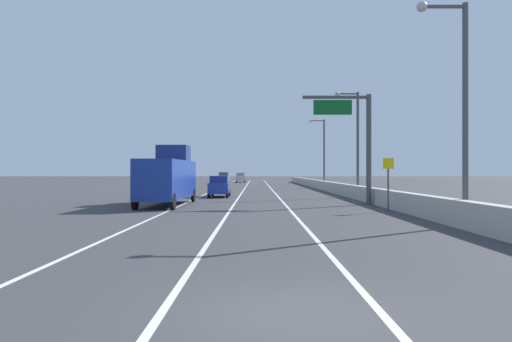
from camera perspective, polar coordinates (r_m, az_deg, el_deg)
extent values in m
plane|color=#38383A|center=(71.72, 0.48, -1.86)|extent=(320.00, 320.00, 0.00)
cube|color=silver|center=(62.92, -4.48, -2.11)|extent=(0.16, 130.00, 0.00)
cube|color=silver|center=(62.74, -1.29, -2.12)|extent=(0.16, 130.00, 0.00)
cube|color=silver|center=(62.75, 1.90, -2.12)|extent=(0.16, 130.00, 0.00)
cube|color=#B2ADA3|center=(48.42, 9.92, -2.08)|extent=(0.60, 120.00, 1.10)
cylinder|color=#47474C|center=(33.85, 13.19, 2.47)|extent=(0.36, 0.36, 7.50)
cube|color=#47474C|center=(33.76, 9.42, 8.54)|extent=(4.50, 0.20, 0.20)
cube|color=#0C5923|center=(33.51, 9.07, 7.39)|extent=(2.60, 0.10, 1.00)
cylinder|color=#4C4C51|center=(28.02, 15.34, -2.21)|extent=(0.10, 0.10, 2.40)
cube|color=yellow|center=(27.96, 15.36, 0.86)|extent=(0.60, 0.04, 0.60)
cylinder|color=#4C4C51|center=(22.00, 23.44, 6.12)|extent=(0.24, 0.24, 9.24)
cube|color=#4C4C51|center=(22.59, 21.24, 17.56)|extent=(1.80, 0.12, 0.12)
sphere|color=beige|center=(22.29, 18.97, 17.79)|extent=(0.44, 0.44, 0.44)
cylinder|color=#4C4C51|center=(43.61, 11.95, 3.05)|extent=(0.24, 0.24, 9.24)
cube|color=#4C4C51|center=(43.91, 10.78, 8.89)|extent=(1.80, 0.12, 0.12)
sphere|color=beige|center=(43.75, 9.61, 8.93)|extent=(0.44, 0.44, 0.44)
cylinder|color=#4C4C51|center=(65.84, 8.08, 2.00)|extent=(0.24, 0.24, 9.24)
cube|color=#4C4C51|center=(66.03, 7.31, 5.88)|extent=(1.80, 0.12, 0.12)
sphere|color=beige|center=(65.93, 6.53, 5.89)|extent=(0.44, 0.44, 0.44)
cube|color=slate|center=(87.16, -3.68, -0.92)|extent=(1.94, 4.25, 1.21)
cube|color=#4D505A|center=(86.73, -3.71, -0.33)|extent=(1.66, 1.93, 0.60)
cylinder|color=black|center=(88.90, -4.12, -1.30)|extent=(0.24, 0.69, 0.68)
cylinder|color=black|center=(88.75, -3.05, -1.30)|extent=(0.24, 0.69, 0.68)
cylinder|color=black|center=(85.61, -4.34, -1.34)|extent=(0.24, 0.69, 0.68)
cylinder|color=black|center=(85.45, -3.23, -1.35)|extent=(0.24, 0.69, 0.68)
cube|color=#1E389E|center=(43.26, -4.22, -1.98)|extent=(1.76, 4.74, 0.93)
cube|color=navy|center=(42.77, -4.26, -0.97)|extent=(1.53, 2.14, 0.60)
cylinder|color=black|center=(45.24, -5.05, -2.49)|extent=(0.23, 0.68, 0.68)
cylinder|color=black|center=(45.15, -3.08, -2.49)|extent=(0.23, 0.68, 0.68)
cylinder|color=black|center=(41.44, -5.47, -2.71)|extent=(0.23, 0.68, 0.68)
cylinder|color=black|center=(41.33, -3.32, -2.72)|extent=(0.23, 0.68, 0.68)
cube|color=#B7B7BC|center=(99.90, -1.74, -0.85)|extent=(1.90, 4.66, 1.07)
cube|color=gray|center=(99.42, -1.75, -0.38)|extent=(1.64, 2.11, 0.60)
cylinder|color=black|center=(101.78, -2.20, -1.14)|extent=(0.23, 0.68, 0.68)
cylinder|color=black|center=(101.76, -1.26, -1.14)|extent=(0.23, 0.68, 0.68)
cylinder|color=black|center=(98.06, -2.25, -1.18)|extent=(0.23, 0.68, 0.68)
cylinder|color=black|center=(98.03, -1.27, -1.18)|extent=(0.23, 0.68, 0.68)
cube|color=navy|center=(32.87, -10.25, -0.94)|extent=(2.63, 9.22, 2.50)
cube|color=navy|center=(34.87, -9.57, 2.07)|extent=(2.16, 2.07, 1.10)
cylinder|color=black|center=(36.94, -10.73, -2.78)|extent=(0.24, 1.01, 1.00)
cylinder|color=black|center=(36.53, -7.29, -2.81)|extent=(0.24, 1.01, 1.00)
cylinder|color=black|center=(29.41, -13.94, -3.48)|extent=(0.24, 1.01, 1.00)
cylinder|color=black|center=(28.89, -9.64, -3.54)|extent=(0.24, 1.01, 1.00)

